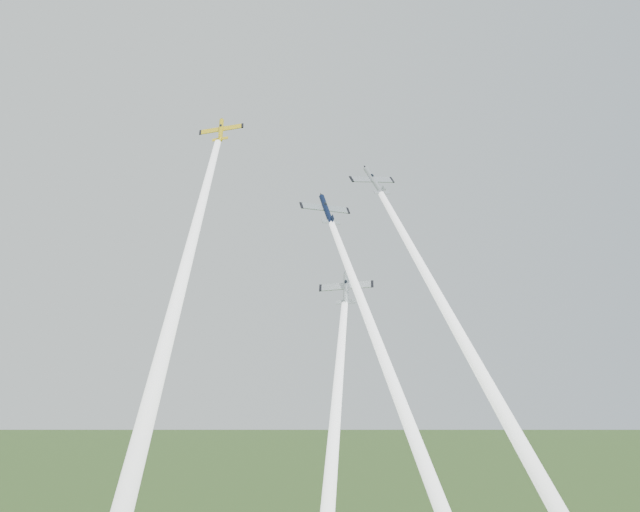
{
  "coord_description": "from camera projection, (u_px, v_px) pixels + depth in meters",
  "views": [
    {
      "loc": [
        -24.52,
        -118.18,
        75.86
      ],
      "look_at": [
        0.0,
        -6.0,
        92.0
      ],
      "focal_mm": 45.0,
      "sensor_mm": 36.0,
      "label": 1
    }
  ],
  "objects": [
    {
      "name": "smoke_trail_silver_low",
      "position": [
        332.0,
        459.0,
        95.64
      ],
      "size": [
        13.55,
        32.69,
        41.06
      ],
      "primitive_type": null,
      "rotation": [
        -0.68,
        0.0,
        -0.35
      ],
      "color": "white"
    },
    {
      "name": "plane_yellow",
      "position": [
        221.0,
        130.0,
        121.82
      ],
      "size": [
        7.47,
        7.16,
        6.88
      ],
      "primitive_type": null,
      "rotation": [
        0.89,
        -0.14,
        -0.3
      ],
      "color": "yellow"
    },
    {
      "name": "smoke_trail_navy",
      "position": [
        399.0,
        398.0,
        100.58
      ],
      "size": [
        10.09,
        43.52,
        53.22
      ],
      "primitive_type": null,
      "rotation": [
        -0.68,
        0.0,
        0.18
      ],
      "color": "white"
    },
    {
      "name": "smoke_trail_silver_right",
      "position": [
        465.0,
        344.0,
        105.66
      ],
      "size": [
        13.94,
        39.77,
        49.58
      ],
      "primitive_type": null,
      "rotation": [
        -0.68,
        0.0,
        0.29
      ],
      "color": "white"
    },
    {
      "name": "plane_navy",
      "position": [
        326.0,
        210.0,
        125.63
      ],
      "size": [
        9.22,
        7.72,
        7.52
      ],
      "primitive_type": null,
      "rotation": [
        0.89,
        0.03,
        0.18
      ],
      "color": "#0B1634"
    },
    {
      "name": "plane_silver_right",
      "position": [
        374.0,
        181.0,
        128.06
      ],
      "size": [
        10.01,
        8.01,
        7.82
      ],
      "primitive_type": null,
      "rotation": [
        0.89,
        -0.1,
        0.29
      ],
      "color": "#ABB0B9"
    },
    {
      "name": "smoke_trail_yellow",
      "position": [
        180.0,
        287.0,
        97.16
      ],
      "size": [
        14.14,
        39.06,
        48.8
      ],
      "primitive_type": null,
      "rotation": [
        -0.68,
        0.0,
        -0.3
      ],
      "color": "white"
    },
    {
      "name": "plane_silver_low",
      "position": [
        346.0,
        288.0,
        116.58
      ],
      "size": [
        9.22,
        8.46,
        7.46
      ],
      "primitive_type": null,
      "rotation": [
        0.89,
        -0.06,
        -0.35
      ],
      "color": "#ABB3B9"
    }
  ]
}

